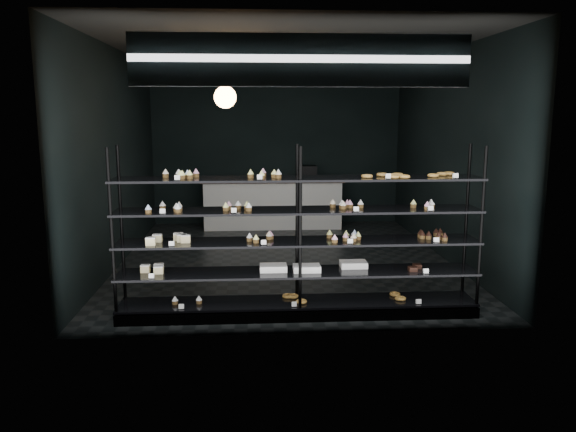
% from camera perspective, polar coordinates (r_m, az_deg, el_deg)
% --- Properties ---
extents(room, '(5.01, 6.01, 3.20)m').
position_cam_1_polar(room, '(8.52, -0.34, 6.04)').
color(room, black).
rests_on(room, ground).
extents(display_shelf, '(4.00, 0.50, 1.91)m').
position_cam_1_polar(display_shelf, '(6.26, 0.83, -4.59)').
color(display_shelf, black).
rests_on(display_shelf, room).
extents(signage, '(3.30, 0.05, 0.50)m').
position_cam_1_polar(signage, '(5.59, 1.39, 15.54)').
color(signage, '#100D42').
rests_on(signage, room).
extents(pendant_lamp, '(0.28, 0.28, 0.87)m').
position_cam_1_polar(pendant_lamp, '(7.35, -6.40, 11.93)').
color(pendant_lamp, black).
rests_on(pendant_lamp, room).
extents(service_counter, '(2.78, 0.65, 1.23)m').
position_cam_1_polar(service_counter, '(11.12, -1.52, 1.38)').
color(service_counter, silver).
rests_on(service_counter, room).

